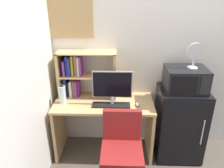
% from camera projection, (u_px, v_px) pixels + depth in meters
% --- Properties ---
extents(wall_back, '(6.40, 0.04, 2.60)m').
position_uv_depth(wall_back, '(216.00, 51.00, 2.64)').
color(wall_back, silver).
rests_on(wall_back, ground_plane).
extents(desk, '(1.20, 0.56, 0.74)m').
position_uv_depth(desk, '(104.00, 118.00, 2.72)').
color(desk, tan).
rests_on(desk, ground_plane).
extents(hutch_bookshelf, '(0.71, 0.24, 0.58)m').
position_uv_depth(hutch_bookshelf, '(79.00, 73.00, 2.67)').
color(hutch_bookshelf, tan).
rests_on(hutch_bookshelf, desk).
extents(monitor, '(0.46, 0.16, 0.42)m').
position_uv_depth(monitor, '(112.00, 86.00, 2.47)').
color(monitor, '#B7B7BC').
rests_on(monitor, desk).
extents(keyboard, '(0.44, 0.13, 0.02)m').
position_uv_depth(keyboard, '(111.00, 105.00, 2.53)').
color(keyboard, black).
rests_on(keyboard, desk).
extents(computer_mouse, '(0.05, 0.09, 0.03)m').
position_uv_depth(computer_mouse, '(138.00, 104.00, 2.53)').
color(computer_mouse, silver).
rests_on(computer_mouse, desk).
extents(water_bottle, '(0.08, 0.08, 0.24)m').
position_uv_depth(water_bottle, '(62.00, 94.00, 2.56)').
color(water_bottle, silver).
rests_on(water_bottle, desk).
extents(mini_fridge, '(0.55, 0.51, 0.92)m').
position_uv_depth(mini_fridge, '(179.00, 123.00, 2.70)').
color(mini_fridge, black).
rests_on(mini_fridge, ground_plane).
extents(microwave, '(0.46, 0.37, 0.27)m').
position_uv_depth(microwave, '(185.00, 79.00, 2.47)').
color(microwave, black).
rests_on(microwave, mini_fridge).
extents(desk_fan, '(0.18, 0.11, 0.29)m').
position_uv_depth(desk_fan, '(195.00, 54.00, 2.35)').
color(desk_fan, silver).
rests_on(desk_fan, microwave).
extents(desk_chair, '(0.48, 0.48, 0.87)m').
position_uv_depth(desk_chair, '(122.00, 157.00, 2.25)').
color(desk_chair, black).
rests_on(desk_chair, ground_plane).
extents(wall_corkboard, '(0.69, 0.02, 0.54)m').
position_uv_depth(wall_corkboard, '(63.00, 14.00, 2.50)').
color(wall_corkboard, tan).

